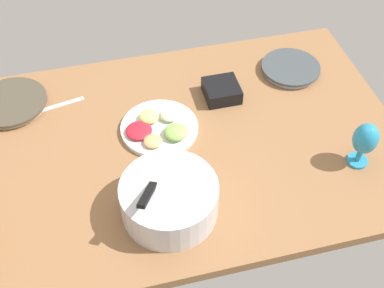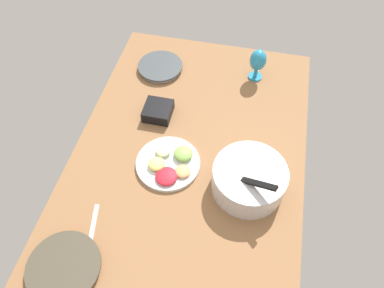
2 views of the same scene
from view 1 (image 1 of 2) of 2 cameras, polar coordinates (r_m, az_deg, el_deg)
name	(u,v)px [view 1 (image 1 of 2)]	position (r cm, az deg, el deg)	size (l,w,h in cm)	color
ground_plane	(181,145)	(178.59, -1.28, -0.15)	(160.00, 104.00, 4.00)	#8C603D
dinner_plate_left	(291,69)	(208.26, 11.34, 8.55)	(24.01, 24.01, 2.86)	silver
dinner_plate_right	(11,103)	(201.16, -20.21, 4.44)	(27.48, 27.48, 2.84)	beige
mixing_bowl	(169,198)	(153.38, -2.66, -6.29)	(30.62, 30.62, 19.86)	silver
fruit_platter	(159,128)	(179.74, -3.85, 1.90)	(28.48, 28.48, 5.36)	silver
hurricane_glass_blue	(365,140)	(172.38, 19.39, 0.41)	(8.53, 8.53, 17.80)	teal
square_bowl_black	(222,90)	(192.16, 3.45, 6.25)	(13.22, 13.22, 5.76)	black
fork_by_right_plate	(61,104)	(196.69, -14.92, 4.45)	(18.00, 1.80, 0.60)	silver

